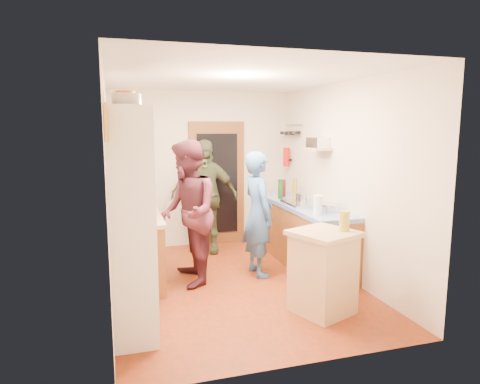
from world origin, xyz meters
name	(u,v)px	position (x,y,z in m)	size (l,w,h in m)	color
floor	(234,284)	(0.00, 0.00, -0.01)	(3.00, 4.00, 0.02)	maroon
ceiling	(234,77)	(0.00, 0.00, 2.61)	(3.00, 4.00, 0.02)	silver
wall_back	(202,169)	(0.00, 2.01, 1.30)	(3.00, 0.02, 2.60)	beige
wall_front	(302,217)	(0.00, -2.01, 1.30)	(3.00, 0.02, 2.60)	beige
wall_left	(108,189)	(-1.51, 0.00, 1.30)	(0.02, 4.00, 2.60)	beige
wall_right	(342,180)	(1.51, 0.00, 1.30)	(0.02, 4.00, 2.60)	beige
door_frame	(217,184)	(0.25, 1.97, 1.05)	(0.95, 0.06, 2.10)	brown
door_glass	(217,184)	(0.25, 1.94, 1.05)	(0.70, 0.02, 1.70)	black
hutch_body	(131,220)	(-1.30, -0.80, 1.10)	(0.40, 1.20, 2.20)	white
hutch_top_shelf	(126,109)	(-1.30, -0.80, 2.18)	(0.40, 1.14, 0.04)	white
plate_stack	(127,100)	(-1.30, -1.05, 2.26)	(0.26, 0.26, 0.11)	white
orange_pot_a	(125,99)	(-1.30, -0.71, 2.28)	(0.20, 0.20, 0.16)	orange
orange_pot_b	(125,100)	(-1.30, -0.44, 2.29)	(0.20, 0.20, 0.17)	orange
left_counter_base	(136,250)	(-1.20, 0.45, 0.42)	(0.60, 1.40, 0.85)	brown
left_counter_top	(135,216)	(-1.20, 0.45, 0.88)	(0.64, 1.44, 0.05)	tan
toaster	(141,214)	(-1.15, -0.02, 0.99)	(0.25, 0.17, 0.19)	white
kettle	(131,210)	(-1.25, 0.33, 0.98)	(0.15, 0.15, 0.17)	white
orange_bowl	(141,209)	(-1.12, 0.59, 0.94)	(0.19, 0.19, 0.08)	orange
chopping_board	(134,206)	(-1.18, 1.02, 0.91)	(0.30, 0.22, 0.03)	tan
right_counter_base	(303,236)	(1.20, 0.50, 0.42)	(0.60, 2.20, 0.84)	brown
right_counter_top	(304,206)	(1.20, 0.50, 0.87)	(0.62, 2.22, 0.06)	#0129A2
hob	(305,203)	(1.20, 0.46, 0.92)	(0.55, 0.58, 0.04)	silver
pot_on_hob	(303,198)	(1.15, 0.43, 1.01)	(0.21, 0.21, 0.14)	silver
bottle_a	(280,189)	(1.05, 1.05, 1.05)	(0.08, 0.08, 0.30)	#143F14
bottle_b	(284,188)	(1.18, 1.24, 1.04)	(0.07, 0.07, 0.27)	#591419
bottle_c	(295,188)	(1.31, 1.09, 1.05)	(0.07, 0.07, 0.30)	olive
paper_towel	(318,205)	(1.05, -0.22, 1.02)	(0.11, 0.11, 0.25)	white
mixing_bowl	(330,208)	(1.30, -0.09, 0.95)	(0.26, 0.26, 0.10)	silver
island_base	(323,274)	(0.69, -1.09, 0.43)	(0.55, 0.55, 0.86)	tan
island_top	(324,233)	(0.69, -1.09, 0.89)	(0.62, 0.62, 0.05)	tan
cutting_board	(317,232)	(0.63, -1.06, 0.90)	(0.35, 0.28, 0.02)	white
oil_jar	(344,221)	(0.90, -1.13, 1.02)	(0.11, 0.11, 0.22)	#AD9E2D
pan_rail	(294,125)	(1.46, 1.52, 2.05)	(0.02, 0.02, 0.65)	silver
pan_hang_a	(295,133)	(1.40, 1.35, 1.92)	(0.18, 0.18, 0.05)	black
pan_hang_b	(290,134)	(1.40, 1.55, 1.90)	(0.16, 0.16, 0.05)	black
pan_hang_c	(285,133)	(1.40, 1.75, 1.91)	(0.17, 0.17, 0.05)	black
wall_shelf	(318,149)	(1.37, 0.45, 1.70)	(0.26, 0.42, 0.03)	tan
radio	(318,143)	(1.37, 0.45, 1.79)	(0.22, 0.30, 0.15)	silver
ext_bracket	(289,160)	(1.47, 1.70, 1.45)	(0.06, 0.10, 0.04)	black
fire_extinguisher	(286,157)	(1.41, 1.70, 1.50)	(0.11, 0.11, 0.32)	red
picture_frame	(106,122)	(-1.48, -1.55, 2.05)	(0.03, 0.25, 0.30)	gold
person_hob	(261,214)	(0.44, 0.24, 0.85)	(0.62, 0.41, 1.69)	#345E9C
person_left	(190,212)	(-0.53, 0.23, 0.93)	(0.90, 0.70, 1.86)	#451C26
person_back	(205,197)	(-0.05, 1.52, 0.91)	(1.07, 0.44, 1.82)	#3A4128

